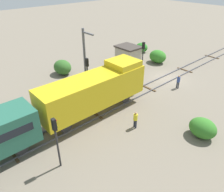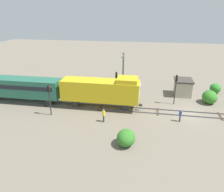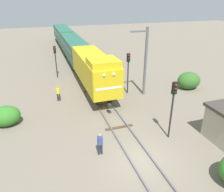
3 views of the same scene
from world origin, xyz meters
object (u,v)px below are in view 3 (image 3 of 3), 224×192
at_px(traffic_signal_mid, 128,66).
at_px(traffic_signal_far, 55,56).
at_px(traffic_signal_near, 173,100).
at_px(passenger_car_leading, 74,47).
at_px(locomotive, 94,68).
at_px(worker_near_track, 100,142).
at_px(catenary_mast, 145,60).
at_px(worker_by_signal, 58,92).
at_px(passenger_car_trailing, 63,34).

bearing_deg(traffic_signal_mid, traffic_signal_far, 131.74).
bearing_deg(traffic_signal_near, passenger_car_leading, 97.64).
height_order(locomotive, worker_near_track, locomotive).
bearing_deg(passenger_car_leading, traffic_signal_near, -82.36).
bearing_deg(locomotive, passenger_car_leading, 90.00).
bearing_deg(locomotive, catenary_mast, -26.28).
relative_size(traffic_signal_far, worker_near_track, 2.50).
bearing_deg(traffic_signal_near, worker_near_track, -177.28).
bearing_deg(traffic_signal_near, worker_by_signal, 128.38).
xyz_separation_m(traffic_signal_near, traffic_signal_far, (-6.80, 16.79, -0.22)).
height_order(traffic_signal_mid, worker_near_track, traffic_signal_mid).
bearing_deg(passenger_car_trailing, worker_near_track, -93.55).
bearing_deg(passenger_car_leading, worker_near_track, -95.68).
relative_size(locomotive, traffic_signal_near, 2.53).
bearing_deg(worker_by_signal, passenger_car_trailing, 157.16).
distance_m(traffic_signal_mid, catenary_mast, 1.90).
relative_size(traffic_signal_near, traffic_signal_mid, 1.01).
bearing_deg(traffic_signal_far, locomotive, -60.08).
bearing_deg(locomotive, traffic_signal_near, -73.10).
distance_m(traffic_signal_near, traffic_signal_far, 18.12).
distance_m(passenger_car_leading, worker_near_track, 24.30).
bearing_deg(worker_near_track, passenger_car_trailing, 152.49).
relative_size(passenger_car_trailing, worker_near_track, 8.24).
bearing_deg(worker_near_track, worker_by_signal, 166.65).
height_order(passenger_car_trailing, traffic_signal_far, traffic_signal_far).
xyz_separation_m(locomotive, worker_by_signal, (-4.20, -1.19, -1.78)).
bearing_deg(locomotive, worker_by_signal, -164.16).
bearing_deg(traffic_signal_mid, worker_by_signal, 177.00).
height_order(traffic_signal_far, catenary_mast, catenary_mast).
height_order(passenger_car_leading, traffic_signal_far, traffic_signal_far).
height_order(locomotive, worker_by_signal, locomotive).
height_order(traffic_signal_near, worker_near_track, traffic_signal_near).
distance_m(passenger_car_leading, traffic_signal_near, 24.09).
relative_size(traffic_signal_near, worker_by_signal, 2.70).
distance_m(passenger_car_leading, traffic_signal_far, 7.95).
height_order(passenger_car_leading, worker_near_track, passenger_car_leading).
bearing_deg(traffic_signal_far, traffic_signal_mid, -48.26).
relative_size(locomotive, traffic_signal_far, 2.73).
distance_m(traffic_signal_mid, worker_near_track, 11.10).
bearing_deg(passenger_car_leading, passenger_car_trailing, 90.00).
bearing_deg(traffic_signal_far, passenger_car_leading, 63.05).
distance_m(traffic_signal_far, catenary_mast, 12.22).
bearing_deg(locomotive, worker_near_track, -102.53).
xyz_separation_m(worker_near_track, catenary_mast, (7.33, 8.37, 2.89)).
height_order(traffic_signal_near, traffic_signal_far, traffic_signal_near).
bearing_deg(worker_by_signal, traffic_signal_near, 23.74).
distance_m(passenger_car_trailing, catenary_mast, 30.80).
relative_size(traffic_signal_mid, worker_near_track, 2.68).
xyz_separation_m(traffic_signal_far, catenary_mast, (8.53, -8.69, 0.93)).
height_order(locomotive, passenger_car_trailing, locomotive).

